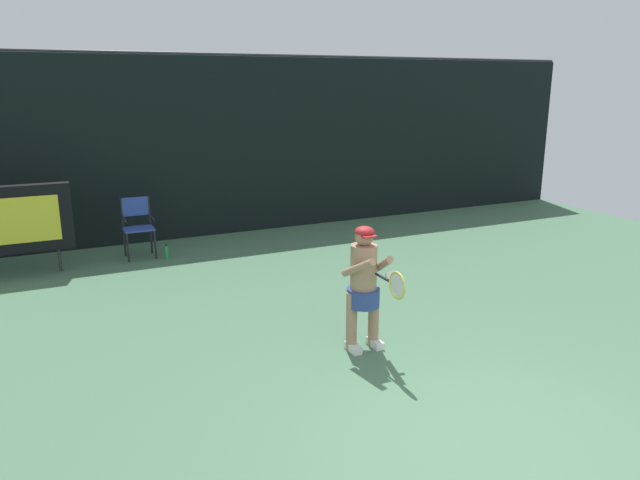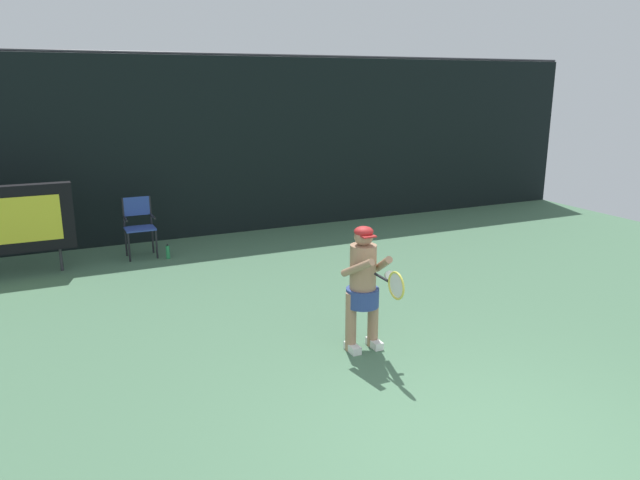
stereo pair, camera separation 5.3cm
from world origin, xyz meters
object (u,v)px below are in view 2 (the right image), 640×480
scoreboard (0,221)px  water_bottle (168,252)px  tennis_player (363,283)px  umpire_chair (139,223)px  tennis_racket (395,285)px

scoreboard → water_bottle: 2.72m
scoreboard → tennis_player: bearing=-50.7°
water_bottle → tennis_player: tennis_player is taller
umpire_chair → tennis_racket: (1.82, -5.76, 0.37)m
tennis_player → tennis_racket: size_ratio=2.49×
scoreboard → tennis_racket: size_ratio=3.65×
tennis_racket → water_bottle: bearing=123.6°
umpire_chair → tennis_player: tennis_player is taller
water_bottle → tennis_racket: tennis_racket is taller
water_bottle → tennis_racket: bearing=-75.4°
scoreboard → tennis_player: same height
umpire_chair → water_bottle: umpire_chair is taller
scoreboard → tennis_player: (3.96, -4.83, -0.12)m
water_bottle → tennis_player: (1.36, -4.78, 0.70)m
scoreboard → tennis_racket: scoreboard is taller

